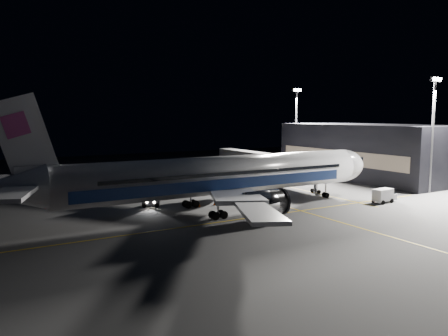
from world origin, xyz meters
name	(u,v)px	position (x,y,z in m)	size (l,w,h in m)	color
ground	(222,211)	(0.00, 0.00, 0.00)	(200.00, 200.00, 0.00)	#4C4C4F
guide_line_main	(276,204)	(10.00, 0.00, 0.01)	(0.25, 80.00, 0.01)	gold
guide_line_cross	(243,219)	(0.00, -6.00, 0.01)	(70.00, 0.25, 0.01)	gold
guide_line_side	(295,188)	(22.00, 10.00, 0.01)	(0.25, 40.00, 0.01)	gold
airliner	(215,176)	(-1.08, 0.00, 5.16)	(61.48, 54.22, 16.64)	silver
terminal	(367,151)	(45.98, 14.00, 6.00)	(18.12, 40.00, 12.00)	black
jet_bridge	(271,161)	(22.00, 18.06, 4.58)	(3.60, 34.40, 6.30)	#B2B2B7
floodlight_mast_north	(296,122)	(40.00, 31.99, 12.37)	(2.40, 0.68, 20.70)	#59595E
floodlight_mast_south	(433,124)	(40.00, -6.01, 12.37)	(2.40, 0.67, 20.70)	#59595E
service_truck	(384,195)	(25.68, -7.96, 1.21)	(4.59, 2.30, 2.27)	white
baggage_tug	(151,201)	(-8.02, 7.99, 0.87)	(3.23, 2.97, 1.90)	black
safety_cone_a	(199,205)	(-1.70, 4.00, 0.32)	(0.43, 0.43, 0.64)	#FF5A0A
safety_cone_b	(215,203)	(1.02, 4.00, 0.33)	(0.45, 0.45, 0.67)	#FF5A0A
safety_cone_c	(231,201)	(4.01, 4.00, 0.28)	(0.38, 0.38, 0.57)	#FF5A0A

